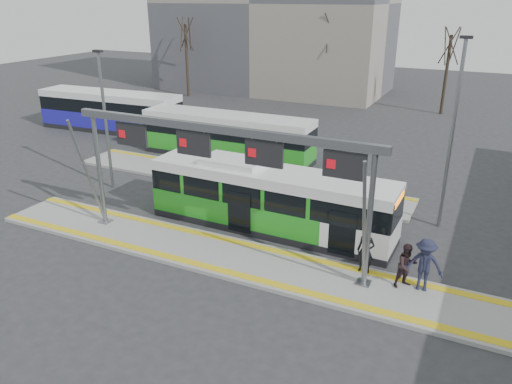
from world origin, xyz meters
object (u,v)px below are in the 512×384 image
at_px(hero_bus, 269,200).
at_px(passenger_a, 366,251).
at_px(gantry, 219,153).
at_px(passenger_b, 407,266).
at_px(passenger_c, 424,265).

xyz_separation_m(hero_bus, passenger_a, (4.89, -2.14, -0.35)).
bearing_deg(gantry, passenger_a, 8.51).
relative_size(hero_bus, passenger_b, 6.75).
bearing_deg(passenger_c, gantry, 178.88).
relative_size(hero_bus, passenger_c, 5.68).
relative_size(passenger_a, passenger_b, 1.09).
distance_m(gantry, passenger_c, 8.42).
relative_size(hero_bus, passenger_a, 6.20).
height_order(hero_bus, passenger_b, hero_bus).
xyz_separation_m(passenger_a, passenger_c, (2.13, -0.28, 0.08)).
bearing_deg(passenger_b, passenger_a, 123.98).
xyz_separation_m(gantry, passenger_a, (5.65, 0.85, -3.25)).
bearing_deg(gantry, hero_bus, 75.75).
distance_m(passenger_a, passenger_b, 1.59).
distance_m(hero_bus, passenger_a, 5.35).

